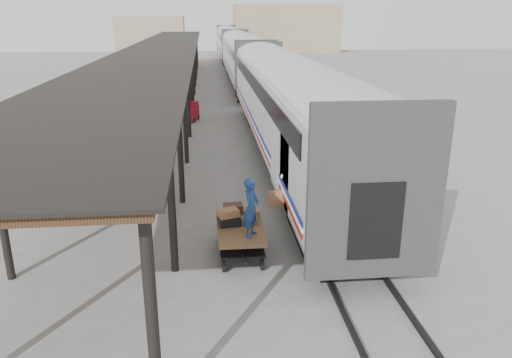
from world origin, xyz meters
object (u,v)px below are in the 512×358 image
object	(u,v)px
luggage_tug	(190,112)
baggage_cart	(240,233)
pedestrian	(158,107)
porter	(251,207)

from	to	relation	value
luggage_tug	baggage_cart	bearing A→B (deg)	-68.10
pedestrian	baggage_cart	bearing A→B (deg)	100.08
baggage_cart	porter	size ratio (longest dim) A/B	1.54
luggage_tug	porter	xyz separation A→B (m)	(2.07, -19.18, 1.10)
porter	baggage_cart	bearing A→B (deg)	46.69
baggage_cart	luggage_tug	size ratio (longest dim) A/B	1.61
porter	pedestrian	bearing A→B (deg)	37.47
luggage_tug	pedestrian	xyz separation A→B (m)	(-1.98, 0.18, 0.32)
porter	pedestrian	distance (m)	19.79
porter	pedestrian	world-z (taller)	porter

